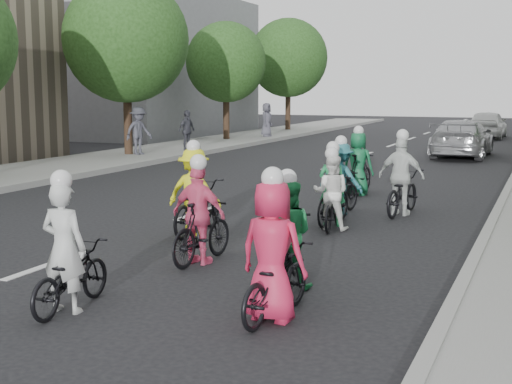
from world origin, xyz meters
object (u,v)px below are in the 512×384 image
Objects in this scene: cyclist_1 at (288,242)px; cyclist_2 at (196,200)px; spectator_1 at (187,130)px; follow_car_lead at (462,138)px; follow_car_trail at (488,124)px; cyclist_5 at (333,196)px; cyclist_9 at (358,169)px; cyclist_7 at (341,184)px; spectator_0 at (139,131)px; spectator_2 at (266,120)px; cyclist_3 at (201,224)px; cyclist_6 at (332,200)px; cyclist_8 at (402,186)px; cyclist_4 at (274,267)px; cyclist_0 at (68,266)px.

cyclist_2 is at bearing -54.44° from cyclist_1.
cyclist_2 is 1.15× the size of spectator_1.
follow_car_lead is 1.15× the size of follow_car_trail.
follow_car_lead is (2.74, 17.36, 0.09)m from cyclist_2.
cyclist_5 is at bearing 88.44° from follow_car_lead.
cyclist_1 is 0.98× the size of cyclist_9.
cyclist_9 is at bearing -71.66° from cyclist_7.
cyclist_9 is (-0.38, 2.95, -0.01)m from cyclist_7.
follow_car_lead is 3.07× the size of spectator_1.
spectator_0 is 1.03× the size of spectator_2.
cyclist_3 is at bearing 91.90° from cyclist_7.
cyclist_2 reaches higher than cyclist_6.
spectator_0 reaches higher than cyclist_5.
cyclist_1 is 0.35× the size of follow_car_lead.
cyclist_8 reaches higher than spectator_1.
cyclist_7 is (0.80, 5.01, 0.03)m from cyclist_3.
cyclist_3 is at bearing -40.62° from cyclist_4.
cyclist_4 reaches higher than cyclist_7.
cyclist_7 is 0.93× the size of spectator_0.
cyclist_8 is at bearing -150.87° from spectator_2.
cyclist_0 is 33.65m from follow_car_trail.
spectator_1 is (-9.39, 8.36, 0.32)m from cyclist_9.
cyclist_7 is 1.29m from cyclist_8.
cyclist_5 is 14.83m from spectator_0.
spectator_1 is (-10.67, 17.03, 0.36)m from cyclist_1.
cyclist_8 reaches higher than cyclist_6.
cyclist_6 is at bearing -92.37° from cyclist_1.
cyclist_8 is 22.84m from spectator_2.
cyclist_3 is (-1.70, 0.71, 0.01)m from cyclist_1.
cyclist_1 is 0.40× the size of follow_car_trail.
cyclist_6 is 0.93× the size of spectator_2.
cyclist_6 is at bearing 111.00° from cyclist_7.
cyclist_8 is 14.55m from spectator_0.
cyclist_6 is at bearing 104.33° from cyclist_9.
spectator_0 is (-11.41, -16.90, 0.31)m from follow_car_trail.
follow_car_trail is (-0.40, 32.93, 0.12)m from cyclist_4.
cyclist_3 is 3.91m from cyclist_5.
spectator_0 reaches higher than spectator_2.
cyclist_0 is at bearing 81.03° from cyclist_8.
cyclist_8 is at bearing -148.98° from cyclist_7.
spectator_2 is (-10.72, -5.44, 0.28)m from follow_car_trail.
cyclist_1 is 1.06× the size of spectator_1.
cyclist_9 is (-1.60, 10.04, 0.02)m from cyclist_4.
cyclist_6 is 24.27m from spectator_2.
cyclist_9 is 0.35× the size of follow_car_lead.
cyclist_6 is 27.47m from follow_car_trail.
follow_car_trail is at bearing -87.23° from cyclist_3.
cyclist_7 is (-0.90, 5.72, 0.04)m from cyclist_1.
cyclist_8 is at bearing 92.65° from follow_car_trail.
cyclist_6 is at bearing -112.76° from spectator_0.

